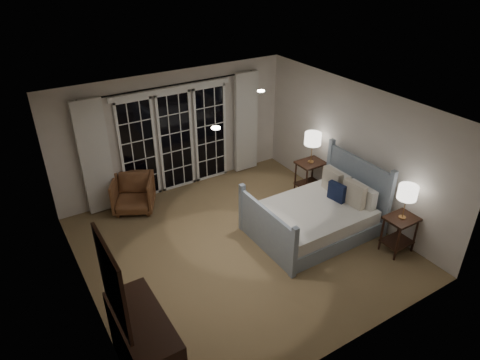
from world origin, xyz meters
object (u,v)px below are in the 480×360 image
lamp_left (408,193)px  armchair (134,194)px  nightstand_left (399,229)px  bed (316,216)px  nightstand_right (310,172)px  lamp_right (313,139)px  dresser (145,345)px

lamp_left → armchair: bearing=133.0°
armchair → nightstand_left: bearing=-19.3°
bed → nightstand_left: bed is taller
nightstand_right → armchair: (-3.33, 1.30, -0.12)m
lamp_left → armchair: 4.98m
nightstand_left → armchair: 4.92m
lamp_right → armchair: bearing=158.7°
lamp_left → lamp_right: lamp_right is taller
lamp_left → lamp_right: size_ratio=0.94×
dresser → nightstand_left: bearing=0.1°
bed → lamp_left: size_ratio=3.50×
lamp_right → dresser: size_ratio=0.50×
nightstand_right → lamp_right: bearing=166.0°
bed → dresser: 3.84m
lamp_left → dresser: bearing=-179.9°
dresser → lamp_right: bearing=27.4°
nightstand_left → lamp_left: (0.00, 0.00, 0.71)m
lamp_left → armchair: lamp_left is taller
bed → nightstand_left: bearing=-55.0°
nightstand_left → lamp_right: bearing=90.5°
nightstand_left → armchair: (-3.35, 3.60, -0.09)m
lamp_right → dresser: bearing=-152.6°
bed → dresser: bed is taller
nightstand_left → lamp_left: 0.71m
nightstand_right → dresser: dresser is taller
armchair → dresser: size_ratio=0.60×
dresser → lamp_left: bearing=0.1°
armchair → dresser: 3.77m
lamp_right → armchair: 3.68m
nightstand_right → lamp_right: (-0.00, 0.00, 0.75)m
nightstand_right → lamp_left: 2.40m
nightstand_left → lamp_left: bearing=0.0°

